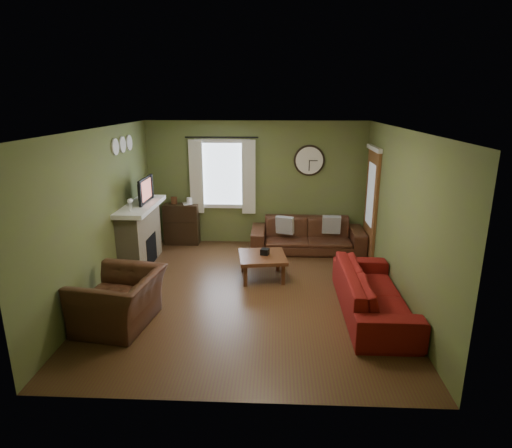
{
  "coord_description": "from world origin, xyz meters",
  "views": [
    {
      "loc": [
        0.41,
        -6.31,
        3.01
      ],
      "look_at": [
        0.1,
        0.4,
        1.05
      ],
      "focal_mm": 30.0,
      "sensor_mm": 36.0,
      "label": 1
    }
  ],
  "objects_px": {
    "sofa_brown": "(307,235)",
    "coffee_table": "(262,267)",
    "armchair": "(120,300)",
    "sofa_red": "(373,293)",
    "bookshelf": "(182,224)"
  },
  "relations": [
    {
      "from": "sofa_brown",
      "to": "sofa_red",
      "type": "bearing_deg",
      "value": -74.02
    },
    {
      "from": "armchair",
      "to": "sofa_red",
      "type": "bearing_deg",
      "value": 106.19
    },
    {
      "from": "bookshelf",
      "to": "sofa_red",
      "type": "relative_size",
      "value": 0.39
    },
    {
      "from": "sofa_brown",
      "to": "sofa_red",
      "type": "distance_m",
      "value": 2.78
    },
    {
      "from": "sofa_brown",
      "to": "sofa_red",
      "type": "relative_size",
      "value": 1.02
    },
    {
      "from": "bookshelf",
      "to": "sofa_brown",
      "type": "xyz_separation_m",
      "value": [
        2.67,
        -0.33,
        -0.1
      ]
    },
    {
      "from": "sofa_red",
      "to": "coffee_table",
      "type": "relative_size",
      "value": 2.83
    },
    {
      "from": "armchair",
      "to": "coffee_table",
      "type": "xyz_separation_m",
      "value": [
        1.9,
        1.7,
        -0.16
      ]
    },
    {
      "from": "sofa_red",
      "to": "bookshelf",
      "type": "bearing_deg",
      "value": 48.86
    },
    {
      "from": "sofa_brown",
      "to": "sofa_red",
      "type": "xyz_separation_m",
      "value": [
        0.76,
        -2.67,
        -0.01
      ]
    },
    {
      "from": "sofa_red",
      "to": "armchair",
      "type": "relative_size",
      "value": 1.96
    },
    {
      "from": "bookshelf",
      "to": "sofa_red",
      "type": "distance_m",
      "value": 4.56
    },
    {
      "from": "sofa_brown",
      "to": "coffee_table",
      "type": "bearing_deg",
      "value": -121.03
    },
    {
      "from": "coffee_table",
      "to": "armchair",
      "type": "bearing_deg",
      "value": -138.23
    },
    {
      "from": "armchair",
      "to": "coffee_table",
      "type": "distance_m",
      "value": 2.56
    }
  ]
}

